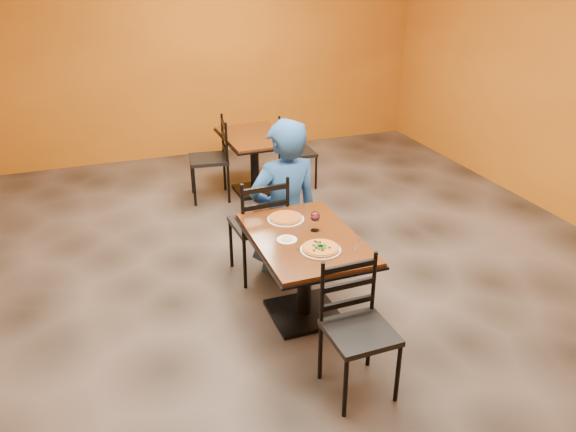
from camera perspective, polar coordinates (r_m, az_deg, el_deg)
name	(u,v)px	position (r m, az deg, el deg)	size (l,w,h in m)	color
floor	(284,285)	(5.21, -0.41, -7.04)	(7.00, 8.00, 0.01)	black
wall_back	(189,53)	(8.38, -10.07, 16.09)	(7.00, 0.01, 3.00)	#C26B15
table_main	(305,258)	(4.52, 1.71, -4.25)	(0.83, 1.23, 0.75)	#562E0D
table_second	(254,151)	(7.02, -3.46, 6.67)	(0.77, 1.12, 0.75)	#562E0D
chair_main_near	(360,333)	(3.85, 7.36, -11.77)	(0.43, 0.43, 0.96)	black
chair_main_far	(258,225)	(5.16, -3.06, -0.87)	(0.46, 0.46, 1.02)	black
chair_second_left	(209,160)	(6.90, -8.09, 5.72)	(0.45, 0.45, 1.01)	black
chair_second_right	(298,153)	(7.23, 0.99, 6.45)	(0.41, 0.41, 0.91)	black
diner	(284,197)	(5.17, -0.38, 2.00)	(0.70, 0.46, 1.48)	navy
plate_main	(321,250)	(4.22, 3.34, -3.47)	(0.31, 0.31, 0.01)	white
pizza_main	(321,248)	(4.22, 3.35, -3.28)	(0.28, 0.28, 0.02)	#99270B
plate_far	(286,219)	(4.69, -0.23, -0.32)	(0.31, 0.31, 0.01)	white
pizza_far	(286,217)	(4.69, -0.23, -0.15)	(0.28, 0.28, 0.02)	orange
side_plate	(287,240)	(4.36, -0.11, -2.45)	(0.16, 0.16, 0.01)	white
dip	(287,239)	(4.36, -0.11, -2.34)	(0.09, 0.09, 0.01)	tan
wine_glass	(315,221)	(4.48, 2.78, -0.46)	(0.08, 0.08, 0.18)	white
fork	(304,254)	(4.17, 1.60, -3.88)	(0.01, 0.19, 0.00)	silver
knife	(357,245)	(4.33, 7.08, -2.90)	(0.01, 0.21, 0.00)	silver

